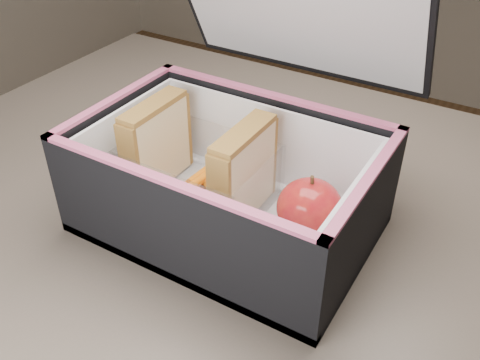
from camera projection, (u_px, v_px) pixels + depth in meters
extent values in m
cube|color=brown|center=(297.00, 231.00, 0.67)|extent=(1.20, 0.80, 0.03)
cube|color=#382D26|center=(154.00, 192.00, 1.36)|extent=(0.05, 0.05, 0.72)
cube|color=black|center=(297.00, 8.00, 0.64)|extent=(0.33, 0.10, 0.19)
cube|color=beige|center=(152.00, 143.00, 0.67)|extent=(0.01, 0.10, 0.10)
cube|color=#D66871|center=(157.00, 148.00, 0.67)|extent=(0.01, 0.09, 0.10)
cube|color=beige|center=(162.00, 147.00, 0.67)|extent=(0.01, 0.10, 0.10)
cube|color=brown|center=(153.00, 106.00, 0.64)|extent=(0.03, 0.10, 0.01)
cube|color=beige|center=(237.00, 173.00, 0.62)|extent=(0.01, 0.10, 0.11)
cube|color=#D66871|center=(244.00, 178.00, 0.62)|extent=(0.01, 0.10, 0.10)
cube|color=beige|center=(250.00, 177.00, 0.61)|extent=(0.01, 0.10, 0.11)
cube|color=brown|center=(244.00, 133.00, 0.58)|extent=(0.03, 0.10, 0.01)
cylinder|color=orange|center=(208.00, 192.00, 0.67)|extent=(0.02, 0.08, 0.01)
cylinder|color=orange|center=(183.00, 188.00, 0.65)|extent=(0.02, 0.08, 0.01)
cylinder|color=orange|center=(211.00, 167.00, 0.67)|extent=(0.02, 0.08, 0.01)
cylinder|color=orange|center=(204.00, 184.00, 0.68)|extent=(0.01, 0.08, 0.01)
cylinder|color=orange|center=(209.00, 174.00, 0.68)|extent=(0.01, 0.08, 0.01)
cylinder|color=orange|center=(222.00, 167.00, 0.67)|extent=(0.02, 0.08, 0.01)
cylinder|color=orange|center=(212.00, 179.00, 0.69)|extent=(0.02, 0.08, 0.01)
cylinder|color=orange|center=(199.00, 180.00, 0.67)|extent=(0.02, 0.08, 0.01)
cylinder|color=orange|center=(205.00, 177.00, 0.66)|extent=(0.02, 0.08, 0.01)
cube|color=white|center=(302.00, 233.00, 0.61)|extent=(0.09, 0.09, 0.01)
ellipsoid|color=maroon|center=(310.00, 208.00, 0.59)|extent=(0.08, 0.08, 0.07)
cylinder|color=#402C16|center=(312.00, 181.00, 0.57)|extent=(0.00, 0.01, 0.01)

